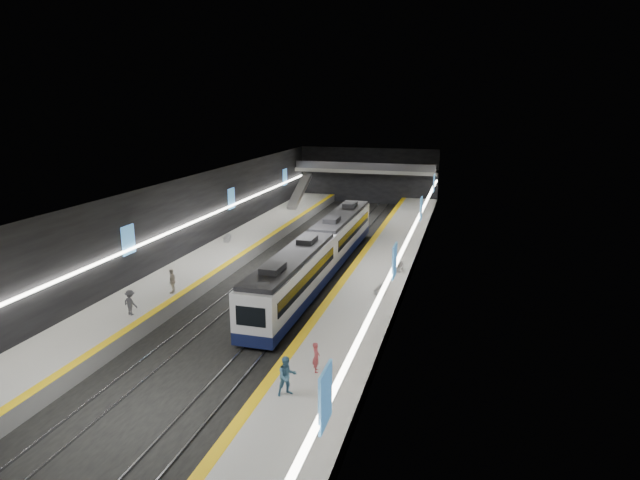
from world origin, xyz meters
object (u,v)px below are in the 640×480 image
(passenger_right_b, at_px, (287,376))
(passenger_left_a, at_px, (172,281))
(bench_right_near, at_px, (380,289))
(passenger_right_a, at_px, (316,357))
(passenger_left_b, at_px, (130,303))
(bench_right_far, at_px, (399,268))
(train, at_px, (320,251))
(escalator, at_px, (300,191))
(bench_left_far, at_px, (227,238))

(passenger_right_b, xyz_separation_m, passenger_left_a, (-12.57, 10.89, -0.07))
(bench_right_near, distance_m, passenger_right_a, 12.71)
(passenger_left_a, distance_m, passenger_left_b, 4.42)
(bench_right_far, bearing_deg, train, -175.81)
(escalator, bearing_deg, passenger_right_b, -72.84)
(escalator, relative_size, passenger_right_b, 4.11)
(bench_left_far, xyz_separation_m, bench_right_near, (17.18, -10.59, -0.04))
(train, height_order, passenger_left_a, train)
(train, xyz_separation_m, passenger_right_a, (4.80, -17.85, -0.39))
(escalator, distance_m, bench_right_far, 30.02)
(bench_right_near, bearing_deg, train, 145.06)
(escalator, bearing_deg, passenger_left_b, -88.40)
(train, xyz_separation_m, passenger_left_a, (-8.46, -9.49, -0.29))
(bench_right_near, bearing_deg, passenger_left_b, -143.80)
(bench_right_far, distance_m, passenger_right_b, 20.90)
(train, bearing_deg, passenger_left_b, -122.65)
(bench_right_near, bearing_deg, escalator, 123.67)
(train, bearing_deg, bench_left_far, 154.28)
(escalator, distance_m, bench_right_near, 34.51)
(bench_left_far, xyz_separation_m, passenger_right_b, (15.28, -25.77, 0.74))
(train, bearing_deg, passenger_right_a, -74.94)
(bench_right_far, height_order, passenger_left_b, passenger_left_b)
(train, height_order, bench_right_near, train)
(bench_right_near, height_order, passenger_right_a, passenger_right_a)
(passenger_right_a, height_order, passenger_left_a, passenger_left_a)
(escalator, xyz_separation_m, bench_right_far, (16.59, -24.96, -1.68))
(bench_right_far, distance_m, passenger_left_b, 21.05)
(bench_left_far, xyz_separation_m, passenger_left_b, (2.27, -19.27, 0.61))
(bench_right_far, bearing_deg, passenger_left_a, -145.67)
(passenger_right_b, height_order, passenger_left_a, passenger_right_b)
(bench_left_far, height_order, passenger_left_b, passenger_left_b)
(passenger_right_b, bearing_deg, train, 63.35)
(escalator, xyz_separation_m, passenger_right_a, (14.80, -43.16, -1.10))
(train, distance_m, bench_left_far, 12.44)
(bench_right_near, bearing_deg, bench_right_far, 90.02)
(escalator, height_order, bench_left_far, escalator)
(train, relative_size, bench_left_far, 15.89)
(escalator, distance_m, passenger_left_b, 39.23)
(passenger_right_b, bearing_deg, passenger_left_b, 115.43)
(bench_left_far, xyz_separation_m, bench_right_far, (17.76, -5.03, -0.01))
(passenger_right_a, xyz_separation_m, passenger_left_a, (-13.26, 8.35, 0.10))
(passenger_left_b, bearing_deg, passenger_right_b, 168.11)
(train, relative_size, passenger_right_b, 15.42)
(escalator, bearing_deg, bench_left_far, -93.36)
(bench_right_near, distance_m, passenger_left_b, 17.27)
(bench_right_far, xyz_separation_m, passenger_left_a, (-15.05, -9.85, 0.68))
(train, distance_m, passenger_right_a, 18.48)
(passenger_right_a, xyz_separation_m, passenger_right_b, (-0.69, -2.54, 0.17))
(passenger_left_a, bearing_deg, bench_right_far, 109.04)
(bench_right_near, xyz_separation_m, bench_right_far, (0.58, 5.56, 0.03))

